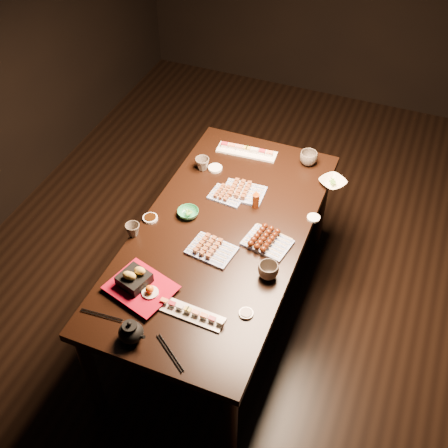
{
  "coord_description": "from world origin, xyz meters",
  "views": [
    {
      "loc": [
        0.66,
        -2.34,
        2.95
      ],
      "look_at": [
        -0.16,
        -0.29,
        0.77
      ],
      "focal_mm": 45.0,
      "sensor_mm": 36.0,
      "label": 1
    }
  ],
  "objects_px": {
    "teacup_far_left": "(202,164)",
    "teapot": "(131,331)",
    "yakitori_plate_left": "(244,190)",
    "condiment_bottle": "(256,199)",
    "sushi_platter_far": "(247,150)",
    "teacup_mid_right": "(268,271)",
    "tempura_tray": "(140,283)",
    "edamame_bowl_cream": "(333,183)",
    "teacup_near_left": "(133,230)",
    "yakitori_plate_right": "(212,247)",
    "edamame_bowl_green": "(188,213)",
    "dining_table": "(221,276)",
    "yakitori_plate_center": "(227,193)",
    "sushi_platter_near": "(192,312)",
    "teacup_far_right": "(308,158)"
  },
  "relations": [
    {
      "from": "yakitori_plate_center",
      "to": "teacup_far_right",
      "type": "relative_size",
      "value": 1.82
    },
    {
      "from": "dining_table",
      "to": "edamame_bowl_green",
      "type": "bearing_deg",
      "value": 175.87
    },
    {
      "from": "teacup_far_right",
      "to": "condiment_bottle",
      "type": "distance_m",
      "value": 0.53
    },
    {
      "from": "yakitori_plate_right",
      "to": "edamame_bowl_green",
      "type": "distance_m",
      "value": 0.31
    },
    {
      "from": "tempura_tray",
      "to": "teapot",
      "type": "height_order",
      "value": "teapot"
    },
    {
      "from": "teacup_mid_right",
      "to": "teacup_far_right",
      "type": "bearing_deg",
      "value": 93.61
    },
    {
      "from": "yakitori_plate_right",
      "to": "condiment_bottle",
      "type": "distance_m",
      "value": 0.43
    },
    {
      "from": "teapot",
      "to": "condiment_bottle",
      "type": "relative_size",
      "value": 1.13
    },
    {
      "from": "teacup_far_left",
      "to": "yakitori_plate_right",
      "type": "bearing_deg",
      "value": -62.55
    },
    {
      "from": "condiment_bottle",
      "to": "yakitori_plate_center",
      "type": "bearing_deg",
      "value": 173.81
    },
    {
      "from": "edamame_bowl_cream",
      "to": "teacup_near_left",
      "type": "xyz_separation_m",
      "value": [
        -0.91,
        -0.81,
        0.02
      ]
    },
    {
      "from": "edamame_bowl_cream",
      "to": "teacup_far_left",
      "type": "bearing_deg",
      "value": -169.02
    },
    {
      "from": "yakitori_plate_left",
      "to": "teacup_mid_right",
      "type": "height_order",
      "value": "teacup_mid_right"
    },
    {
      "from": "sushi_platter_far",
      "to": "edamame_bowl_cream",
      "type": "bearing_deg",
      "value": 166.02
    },
    {
      "from": "yakitori_plate_left",
      "to": "teacup_far_left",
      "type": "relative_size",
      "value": 2.84
    },
    {
      "from": "dining_table",
      "to": "teapot",
      "type": "relative_size",
      "value": 12.99
    },
    {
      "from": "dining_table",
      "to": "sushi_platter_near",
      "type": "distance_m",
      "value": 0.69
    },
    {
      "from": "yakitori_plate_center",
      "to": "tempura_tray",
      "type": "distance_m",
      "value": 0.82
    },
    {
      "from": "edamame_bowl_green",
      "to": "tempura_tray",
      "type": "xyz_separation_m",
      "value": [
        0.01,
        -0.58,
        0.04
      ]
    },
    {
      "from": "teacup_mid_right",
      "to": "teacup_far_right",
      "type": "relative_size",
      "value": 0.97
    },
    {
      "from": "sushi_platter_near",
      "to": "condiment_bottle",
      "type": "distance_m",
      "value": 0.83
    },
    {
      "from": "yakitori_plate_left",
      "to": "teacup_far_left",
      "type": "bearing_deg",
      "value": 156.74
    },
    {
      "from": "yakitori_plate_center",
      "to": "edamame_bowl_green",
      "type": "height_order",
      "value": "yakitori_plate_center"
    },
    {
      "from": "yakitori_plate_left",
      "to": "condiment_bottle",
      "type": "bearing_deg",
      "value": -40.23
    },
    {
      "from": "teacup_far_left",
      "to": "teapot",
      "type": "xyz_separation_m",
      "value": [
        0.19,
        -1.26,
        0.02
      ]
    },
    {
      "from": "yakitori_plate_right",
      "to": "teapot",
      "type": "distance_m",
      "value": 0.65
    },
    {
      "from": "dining_table",
      "to": "teacup_mid_right",
      "type": "xyz_separation_m",
      "value": [
        0.34,
        -0.2,
        0.42
      ]
    },
    {
      "from": "yakitori_plate_right",
      "to": "yakitori_plate_left",
      "type": "relative_size",
      "value": 0.98
    },
    {
      "from": "teacup_mid_right",
      "to": "condiment_bottle",
      "type": "height_order",
      "value": "condiment_bottle"
    },
    {
      "from": "teacup_near_left",
      "to": "edamame_bowl_cream",
      "type": "bearing_deg",
      "value": 41.81
    },
    {
      "from": "edamame_bowl_cream",
      "to": "condiment_bottle",
      "type": "relative_size",
      "value": 1.21
    },
    {
      "from": "edamame_bowl_cream",
      "to": "teacup_mid_right",
      "type": "bearing_deg",
      "value": -99.11
    },
    {
      "from": "sushi_platter_far",
      "to": "teacup_far_left",
      "type": "bearing_deg",
      "value": 48.3
    },
    {
      "from": "yakitori_plate_center",
      "to": "edamame_bowl_cream",
      "type": "distance_m",
      "value": 0.64
    },
    {
      "from": "edamame_bowl_green",
      "to": "teacup_mid_right",
      "type": "bearing_deg",
      "value": -24.55
    },
    {
      "from": "teacup_far_left",
      "to": "tempura_tray",
      "type": "bearing_deg",
      "value": -84.44
    },
    {
      "from": "teacup_mid_right",
      "to": "edamame_bowl_green",
      "type": "bearing_deg",
      "value": 155.45
    },
    {
      "from": "condiment_bottle",
      "to": "teacup_far_left",
      "type": "bearing_deg",
      "value": 154.39
    },
    {
      "from": "yakitori_plate_left",
      "to": "tempura_tray",
      "type": "xyz_separation_m",
      "value": [
        -0.22,
        -0.87,
        0.03
      ]
    },
    {
      "from": "edamame_bowl_cream",
      "to": "teacup_near_left",
      "type": "relative_size",
      "value": 1.87
    },
    {
      "from": "yakitori_plate_right",
      "to": "condiment_bottle",
      "type": "height_order",
      "value": "condiment_bottle"
    },
    {
      "from": "sushi_platter_near",
      "to": "edamame_bowl_cream",
      "type": "relative_size",
      "value": 2.2
    },
    {
      "from": "sushi_platter_far",
      "to": "edamame_bowl_green",
      "type": "bearing_deg",
      "value": 76.85
    },
    {
      "from": "tempura_tray",
      "to": "teacup_mid_right",
      "type": "distance_m",
      "value": 0.64
    },
    {
      "from": "yakitori_plate_left",
      "to": "sushi_platter_far",
      "type": "bearing_deg",
      "value": 105.03
    },
    {
      "from": "sushi_platter_far",
      "to": "yakitori_plate_center",
      "type": "relative_size",
      "value": 1.93
    },
    {
      "from": "teapot",
      "to": "condiment_bottle",
      "type": "distance_m",
      "value": 1.08
    },
    {
      "from": "edamame_bowl_green",
      "to": "yakitori_plate_left",
      "type": "bearing_deg",
      "value": 52.14
    },
    {
      "from": "yakitori_plate_right",
      "to": "teacup_far_left",
      "type": "height_order",
      "value": "teacup_far_left"
    },
    {
      "from": "yakitori_plate_center",
      "to": "teacup_far_right",
      "type": "xyz_separation_m",
      "value": [
        0.36,
        0.48,
        0.02
      ]
    }
  ]
}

